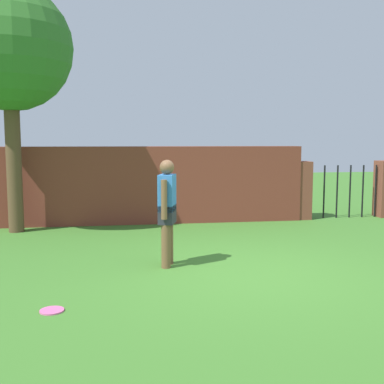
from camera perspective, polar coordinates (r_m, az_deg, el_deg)
The scene contains 6 objects.
ground_plane at distance 6.91m, azimuth 6.84°, elevation -9.80°, with size 40.00×40.00×0.00m, color #3D7528.
brick_wall at distance 10.88m, azimuth -7.05°, elevation 0.84°, with size 7.83×0.50×1.77m, color brown.
tree at distance 10.54m, azimuth -21.28°, elevation 15.79°, with size 2.54×2.54×5.03m.
person at distance 7.10m, azimuth -3.03°, elevation -1.92°, with size 0.31×0.52×1.62m.
fence_gate at distance 12.16m, azimuth 17.89°, elevation 0.28°, with size 2.67×0.44×1.40m.
frisbee_pink at distance 5.66m, azimuth -16.62°, elevation -13.60°, with size 0.27×0.27×0.02m, color pink.
Camera 1 is at (-1.79, -6.40, 1.91)m, focal length 44.02 mm.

